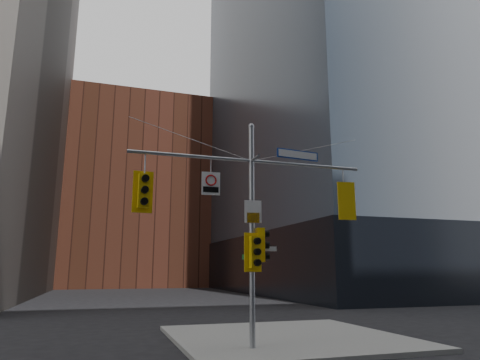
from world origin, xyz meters
TOP-DOWN VIEW (x-y plane):
  - sidewalk_corner at (2.00, 4.00)m, footprint 8.00×8.00m
  - podium_ne at (28.00, 32.00)m, footprint 36.40×36.40m
  - brick_midrise at (0.00, 58.00)m, footprint 26.00×20.00m
  - signal_assembly at (0.00, 1.99)m, footprint 8.00×0.80m
  - traffic_light_west_arm at (-3.45, 2.01)m, footprint 0.61×0.51m
  - traffic_light_east_arm at (3.43, 1.99)m, footprint 0.63×0.54m
  - traffic_light_pole_side at (0.32, 1.99)m, footprint 0.45×0.38m
  - traffic_light_pole_front at (-0.00, 1.73)m, footprint 0.58×0.48m
  - street_sign_blade at (1.69, 2.00)m, footprint 1.62×0.23m
  - regulatory_sign_arm at (-1.38, 1.97)m, footprint 0.59×0.08m
  - regulatory_sign_pole at (0.00, 1.88)m, footprint 0.55×0.10m
  - street_blade_ew at (0.45, 2.00)m, footprint 0.77×0.06m
  - street_blade_ns at (0.00, 2.45)m, footprint 0.11×0.83m

SIDE VIEW (x-z plane):
  - sidewalk_corner at x=2.00m, z-range 0.00..0.15m
  - street_blade_ns at x=0.00m, z-range 2.81..2.97m
  - podium_ne at x=28.00m, z-range 0.00..6.00m
  - traffic_light_pole_front at x=0.00m, z-range 2.41..3.62m
  - street_blade_ew at x=0.45m, z-range 3.05..3.21m
  - traffic_light_pole_side at x=0.32m, z-range 2.71..3.79m
  - regulatory_sign_pole at x=0.00m, z-range 3.91..4.64m
  - signal_assembly at x=0.00m, z-range 0.77..8.07m
  - traffic_light_west_arm at x=-3.45m, z-range 4.16..5.44m
  - traffic_light_east_arm at x=3.43m, z-range 4.14..5.46m
  - regulatory_sign_arm at x=-1.38m, z-range 4.80..5.54m
  - street_sign_blade at x=1.69m, z-range 6.19..6.51m
  - brick_midrise at x=0.00m, z-range 0.00..28.00m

